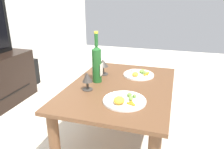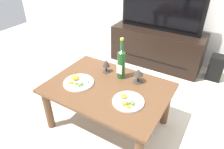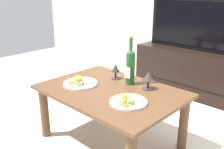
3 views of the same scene
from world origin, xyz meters
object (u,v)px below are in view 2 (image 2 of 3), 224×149
Objects in this scene: dining_table at (108,94)px; goblet_left at (106,64)px; floor_speaker at (216,68)px; dinner_plate_left at (78,82)px; tv_stand at (156,47)px; tv_screen at (161,8)px; goblet_right at (138,73)px; dinner_plate_right at (128,101)px; wine_bottle at (121,63)px.

dining_table is 8.07× the size of goblet_left.
dinner_plate_left is at bearing -124.88° from floor_speaker.
goblet_left is at bearing -127.71° from floor_speaker.
tv_stand is at bearing 179.79° from floor_speaker.
tv_screen is at bearing 92.21° from dining_table.
goblet_right reaches higher than dinner_plate_right.
dinner_plate_right is (-0.51, -1.49, 0.30)m from floor_speaker.
dinner_plate_right is at bearing -36.84° from goblet_left.
goblet_right reaches higher than tv_stand.
goblet_right is 0.54m from dinner_plate_left.
dinner_plate_left is (-0.11, -0.29, -0.07)m from goblet_left.
goblet_right is 0.31m from dinner_plate_right.
goblet_right is at bearing -78.26° from tv_screen.
wine_bottle is at bearing -121.99° from floor_speaker.
tv_screen reaches higher than goblet_right.
wine_bottle is 0.18m from goblet_right.
floor_speaker is at bearing 0.71° from tv_screen.
wine_bottle is at bearing 82.86° from dining_table.
tv_screen is (-0.05, 1.39, 0.43)m from dining_table.
wine_bottle is 0.42m from dinner_plate_left.
tv_stand is (-0.05, 1.39, -0.11)m from dining_table.
goblet_right reaches higher than dinner_plate_left.
goblet_right is at bearing 100.94° from dinner_plate_right.
dinner_plate_left is at bearing -97.66° from tv_stand.
goblet_left is 0.32m from dinner_plate_left.
wine_bottle reaches higher than goblet_left.
tv_stand is 1.22m from goblet_left.
dinner_plate_right is (0.50, -0.00, -0.00)m from dinner_plate_left.
wine_bottle is at bearing -86.27° from tv_stand.
dinner_plate_left is (-0.44, -0.29, -0.08)m from goblet_right.
wine_bottle reaches higher than dinner_plate_left.
floor_speaker is at bearing 61.66° from dining_table.
tv_screen is 1.55m from dinner_plate_right.
wine_bottle reaches higher than floor_speaker.
dinner_plate_left is at bearing -160.98° from dining_table.
tv_stand is 1.52m from dinner_plate_right.
goblet_left reaches higher than dining_table.
tv_stand is 3.23× the size of wine_bottle.
dinner_plate_right is (0.22, -0.28, -0.14)m from wine_bottle.
tv_screen is 1.22m from goblet_left.
goblet_right is (0.17, 0.01, -0.06)m from wine_bottle.
tv_screen reaches higher than tv_stand.
tv_screen is 8.19× the size of goblet_right.
floor_speaker is 1.19× the size of dinner_plate_left.
floor_speaker is 0.84× the size of wine_bottle.
goblet_left is (-0.09, -1.19, 0.28)m from tv_stand.
tv_screen is 4.32× the size of dinner_plate_right.
dinner_plate_left is (-0.20, -1.48, 0.21)m from tv_stand.
floor_speaker is (0.81, 0.01, -0.64)m from tv_screen.
goblet_left is 0.50m from dinner_plate_right.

